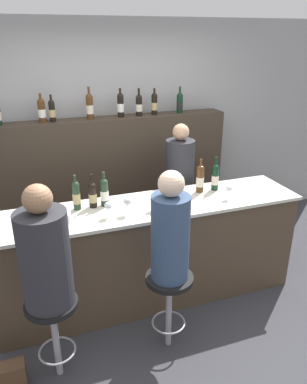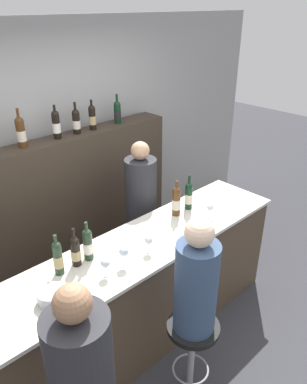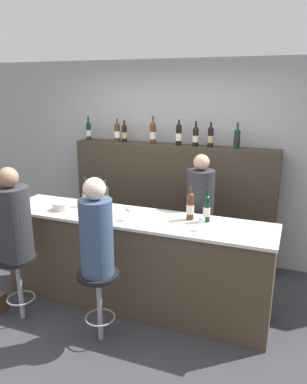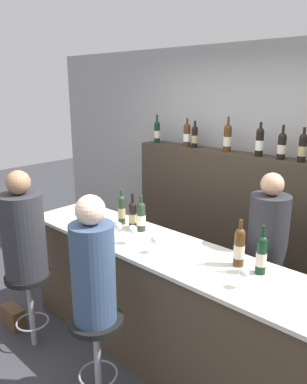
{
  "view_description": "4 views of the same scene",
  "coord_description": "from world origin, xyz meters",
  "px_view_note": "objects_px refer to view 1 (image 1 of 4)",
  "views": [
    {
      "loc": [
        -0.99,
        -2.59,
        2.4
      ],
      "look_at": [
        0.04,
        0.32,
        1.11
      ],
      "focal_mm": 35.0,
      "sensor_mm": 36.0,
      "label": 1
    },
    {
      "loc": [
        -1.58,
        -1.54,
        2.7
      ],
      "look_at": [
        0.23,
        0.38,
        1.36
      ],
      "focal_mm": 35.0,
      "sensor_mm": 36.0,
      "label": 2
    },
    {
      "loc": [
        1.47,
        -2.95,
        2.27
      ],
      "look_at": [
        0.19,
        0.37,
        1.26
      ],
      "focal_mm": 35.0,
      "sensor_mm": 36.0,
      "label": 3
    },
    {
      "loc": [
        1.72,
        -1.68,
        2.19
      ],
      "look_at": [
        -0.18,
        0.36,
        1.39
      ],
      "focal_mm": 35.0,
      "sensor_mm": 36.0,
      "label": 4
    }
  ],
  "objects_px": {
    "wine_bottle_backbar_3": "(90,106)",
    "wine_glass_3": "(229,189)",
    "wine_bottle_backbar_7": "(180,103)",
    "wine_bottle_backbar_4": "(121,105)",
    "wine_bottle_backbar_5": "(139,105)",
    "guest_seated_left": "(45,255)",
    "wine_bottle_counter_3": "(200,178)",
    "wine_bottle_counter_2": "(104,192)",
    "bar_stool_left": "(53,318)",
    "wine_bottle_counter_0": "(76,195)",
    "metal_bowl": "(59,218)",
    "guest_seated_right": "(170,232)",
    "wine_glass_1": "(127,202)",
    "bar_stool_right": "(169,292)",
    "wine_glass_2": "(155,199)",
    "wine_bottle_counter_1": "(93,194)",
    "wine_bottle_backbar_2": "(52,110)",
    "wine_bottle_counter_4": "(215,177)",
    "wine_bottle_backbar_1": "(42,110)",
    "wine_glass_0": "(108,206)",
    "bartender": "(179,199)",
    "wine_bottle_backbar_6": "(154,104)",
    "handbag": "(8,376)"
  },
  "relations": [
    {
      "from": "wine_bottle_counter_3",
      "to": "wine_bottle_counter_0",
      "type": "bearing_deg",
      "value": 180.0
    },
    {
      "from": "wine_bottle_backbar_7",
      "to": "wine_bottle_backbar_4",
      "type": "bearing_deg",
      "value": -180.0
    },
    {
      "from": "wine_glass_2",
      "to": "handbag",
      "type": "xyz_separation_m",
      "value": [
        -1.33,
        -0.53,
        -1.0
      ]
    },
    {
      "from": "wine_bottle_counter_2",
      "to": "wine_bottle_counter_3",
      "type": "distance_m",
      "value": 0.93
    },
    {
      "from": "wine_bottle_counter_3",
      "to": "metal_bowl",
      "type": "xyz_separation_m",
      "value": [
        -1.36,
        -0.21,
        -0.1
      ]
    },
    {
      "from": "wine_bottle_counter_1",
      "to": "wine_bottle_backbar_1",
      "type": "distance_m",
      "value": 1.27
    },
    {
      "from": "wine_bottle_backbar_4",
      "to": "bartender",
      "type": "xyz_separation_m",
      "value": [
        0.46,
        -0.65,
        -0.96
      ]
    },
    {
      "from": "wine_bottle_counter_4",
      "to": "guest_seated_right",
      "type": "relative_size",
      "value": 0.38
    },
    {
      "from": "wine_bottle_counter_3",
      "to": "wine_bottle_counter_2",
      "type": "bearing_deg",
      "value": 180.0
    },
    {
      "from": "wine_bottle_counter_4",
      "to": "wine_bottle_backbar_4",
      "type": "bearing_deg",
      "value": 120.05
    },
    {
      "from": "wine_bottle_backbar_5",
      "to": "wine_bottle_backbar_6",
      "type": "relative_size",
      "value": 1.03
    },
    {
      "from": "wine_bottle_counter_3",
      "to": "guest_seated_right",
      "type": "distance_m",
      "value": 0.99
    },
    {
      "from": "wine_bottle_backbar_4",
      "to": "wine_glass_2",
      "type": "xyz_separation_m",
      "value": [
        -0.08,
        -1.34,
        -0.59
      ]
    },
    {
      "from": "wine_glass_2",
      "to": "guest_seated_right",
      "type": "height_order",
      "value": "guest_seated_right"
    },
    {
      "from": "wine_glass_3",
      "to": "bar_stool_left",
      "type": "bearing_deg",
      "value": -162.71
    },
    {
      "from": "bar_stool_left",
      "to": "wine_bottle_counter_0",
      "type": "bearing_deg",
      "value": 66.52
    },
    {
      "from": "wine_bottle_counter_2",
      "to": "wine_bottle_backbar_7",
      "type": "height_order",
      "value": "wine_bottle_backbar_7"
    },
    {
      "from": "wine_bottle_backbar_3",
      "to": "guest_seated_right",
      "type": "distance_m",
      "value": 1.98
    },
    {
      "from": "wine_bottle_backbar_3",
      "to": "wine_bottle_counter_4",
      "type": "bearing_deg",
      "value": -48.24
    },
    {
      "from": "wine_bottle_counter_1",
      "to": "wine_bottle_counter_3",
      "type": "distance_m",
      "value": 1.04
    },
    {
      "from": "wine_glass_1",
      "to": "metal_bowl",
      "type": "height_order",
      "value": "wine_glass_1"
    },
    {
      "from": "wine_bottle_counter_1",
      "to": "wine_bottle_counter_2",
      "type": "bearing_deg",
      "value": 0.0
    },
    {
      "from": "metal_bowl",
      "to": "guest_seated_right",
      "type": "distance_m",
      "value": 0.93
    },
    {
      "from": "wine_bottle_backbar_1",
      "to": "wine_bottle_backbar_7",
      "type": "height_order",
      "value": "wine_bottle_backbar_7"
    },
    {
      "from": "wine_glass_2",
      "to": "wine_bottle_counter_4",
      "type": "bearing_deg",
      "value": 18.59
    },
    {
      "from": "wine_bottle_backbar_3",
      "to": "wine_glass_3",
      "type": "distance_m",
      "value": 1.78
    },
    {
      "from": "wine_glass_1",
      "to": "wine_bottle_backbar_3",
      "type": "bearing_deg",
      "value": 91.19
    },
    {
      "from": "bartender",
      "to": "handbag",
      "type": "bearing_deg",
      "value": -146.83
    },
    {
      "from": "guest_seated_right",
      "to": "wine_glass_3",
      "type": "bearing_deg",
      "value": 33.57
    },
    {
      "from": "guest_seated_right",
      "to": "bar_stool_left",
      "type": "bearing_deg",
      "value": 180.0
    },
    {
      "from": "wine_bottle_backbar_3",
      "to": "wine_glass_0",
      "type": "relative_size",
      "value": 2.55
    },
    {
      "from": "wine_bottle_backbar_1",
      "to": "wine_glass_0",
      "type": "xyz_separation_m",
      "value": [
        0.37,
        -1.34,
        -0.58
      ]
    },
    {
      "from": "bartender",
      "to": "wine_bottle_backbar_5",
      "type": "bearing_deg",
      "value": 110.57
    },
    {
      "from": "bar_stool_right",
      "to": "guest_seated_right",
      "type": "relative_size",
      "value": 0.78
    },
    {
      "from": "wine_bottle_counter_2",
      "to": "wine_bottle_backbar_2",
      "type": "bearing_deg",
      "value": 104.68
    },
    {
      "from": "wine_bottle_backbar_1",
      "to": "wine_glass_1",
      "type": "distance_m",
      "value": 1.55
    },
    {
      "from": "wine_bottle_backbar_4",
      "to": "metal_bowl",
      "type": "xyz_separation_m",
      "value": [
        -0.88,
        -1.31,
        -0.65
      ]
    },
    {
      "from": "wine_bottle_counter_1",
      "to": "bartender",
      "type": "height_order",
      "value": "bartender"
    },
    {
      "from": "wine_bottle_counter_0",
      "to": "wine_bottle_backbar_1",
      "type": "height_order",
      "value": "wine_bottle_backbar_1"
    },
    {
      "from": "wine_bottle_backbar_1",
      "to": "wine_bottle_counter_1",
      "type": "bearing_deg",
      "value": -75.35
    },
    {
      "from": "wine_bottle_backbar_5",
      "to": "guest_seated_left",
      "type": "height_order",
      "value": "wine_bottle_backbar_5"
    },
    {
      "from": "wine_bottle_counter_3",
      "to": "bar_stool_right",
      "type": "distance_m",
      "value": 1.16
    },
    {
      "from": "wine_bottle_counter_2",
      "to": "bartender",
      "type": "xyz_separation_m",
      "value": [
        0.92,
        0.45,
        -0.4
      ]
    },
    {
      "from": "wine_bottle_backbar_2",
      "to": "wine_glass_1",
      "type": "xyz_separation_m",
      "value": [
        0.43,
        -1.34,
        -0.56
      ]
    },
    {
      "from": "wine_bottle_counter_4",
      "to": "guest_seated_left",
      "type": "distance_m",
      "value": 1.84
    },
    {
      "from": "wine_bottle_backbar_7",
      "to": "guest_seated_right",
      "type": "distance_m",
      "value": 2.15
    },
    {
      "from": "wine_bottle_counter_1",
      "to": "wine_bottle_backbar_4",
      "type": "relative_size",
      "value": 0.97
    },
    {
      "from": "wine_bottle_counter_4",
      "to": "wine_glass_0",
      "type": "xyz_separation_m",
      "value": [
        -1.12,
        -0.24,
        -0.04
      ]
    },
    {
      "from": "wine_glass_0",
      "to": "wine_bottle_counter_2",
      "type": "bearing_deg",
      "value": 84.75
    },
    {
      "from": "wine_bottle_counter_0",
      "to": "wine_bottle_counter_3",
      "type": "xyz_separation_m",
      "value": [
        1.18,
        -0.0,
        0.0
      ]
    }
  ]
}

